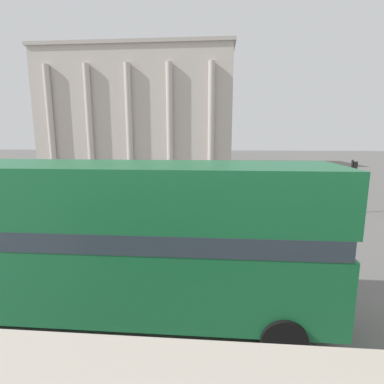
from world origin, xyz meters
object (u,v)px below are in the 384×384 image
Objects in this scene: car_black at (250,180)px; pedestrian_grey at (339,187)px; car_silver at (291,188)px; traffic_light_near at (124,194)px; pedestrian_blue at (277,181)px; plaza_building_left at (139,110)px; traffic_light_mid at (352,179)px; double_decker_bus at (105,236)px.

pedestrian_grey reaches higher than car_black.
car_silver is at bearing -57.09° from car_black.
traffic_light_near is 16.58m from pedestrian_blue.
plaza_building_left is 34.14m from pedestrian_grey.
car_silver is 5.38m from car_black.
pedestrian_grey is (21.74, -25.10, -7.91)m from plaza_building_left.
traffic_light_mid reaches higher than pedestrian_grey.
double_decker_bus is 42.88m from plaza_building_left.
traffic_light_near is 15.44m from car_silver.
plaza_building_left is at bearing 171.37° from pedestrian_grey.
car_silver is (-2.43, 5.10, -1.54)m from traffic_light_mid.
plaza_building_left is at bearing 97.88° from double_decker_bus.
car_silver is (8.83, 17.12, -1.63)m from double_decker_bus.
plaza_building_left is at bearing 103.16° from traffic_light_near.
traffic_light_mid is at bearing 114.06° from pedestrian_blue.
traffic_light_near is (-1.18, 5.47, 0.00)m from double_decker_bus.
double_decker_bus is at bearing -122.01° from car_silver.
double_decker_bus is 6.78× the size of pedestrian_blue.
traffic_light_near reaches higher than car_black.
double_decker_bus is at bearing -86.51° from pedestrian_grey.
pedestrian_blue reaches higher than car_silver.
car_black is at bearing 178.10° from pedestrian_grey.
traffic_light_near reaches higher than pedestrian_grey.
traffic_light_mid is (11.26, 12.01, -0.09)m from double_decker_bus.
traffic_light_mid is at bearing -54.59° from plaza_building_left.
plaza_building_left is 17.50× the size of pedestrian_grey.
double_decker_bus is 2.73× the size of car_black.
pedestrian_blue reaches higher than pedestrian_grey.
pedestrian_grey is at bearing -40.04° from car_black.
plaza_building_left reaches higher than pedestrian_grey.
car_silver is at bearing 115.46° from traffic_light_mid.
plaza_building_left reaches higher than car_black.
traffic_light_mid is at bearing -59.71° from car_black.
double_decker_bus is 20.83m from pedestrian_blue.
traffic_light_near is 2.10× the size of pedestrian_blue.
double_decker_bus is 19.33m from car_silver.
plaza_building_left reaches higher than car_silver.
pedestrian_blue is (-0.71, 2.01, 0.27)m from car_silver.
traffic_light_near is at bearing -152.25° from traffic_light_mid.
traffic_light_near is 14.05m from traffic_light_mid.
pedestrian_blue is (17.68, -22.16, -7.91)m from plaza_building_left.
traffic_light_near is 17.90m from car_black.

